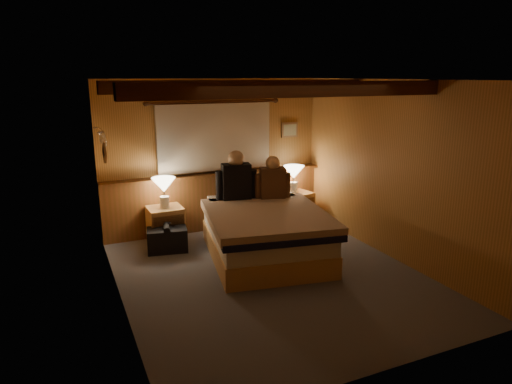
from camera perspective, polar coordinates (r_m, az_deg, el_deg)
floor at (r=5.83m, az=1.83°, el=-10.47°), size 4.20×4.20×0.00m
ceiling at (r=5.29m, az=2.04°, el=13.86°), size 4.20×4.20×0.00m
wall_back at (r=7.34m, az=-5.27°, el=4.55°), size 3.60×0.00×3.60m
wall_left at (r=4.94m, az=-17.21°, el=-0.92°), size 0.00×4.20×4.20m
wall_right at (r=6.41m, az=16.57°, el=2.56°), size 0.00×4.20×4.20m
wall_front at (r=3.74m, az=16.21°, el=-5.75°), size 3.60×0.00×3.60m
wainscot at (r=7.44m, az=-4.99°, el=-0.96°), size 3.60×0.23×0.94m
curtain_window at (r=7.23m, az=-5.15°, el=6.97°), size 2.18×0.09×1.11m
ceiling_beams at (r=5.42m, az=1.32°, el=12.92°), size 3.60×1.65×0.16m
coat_rail at (r=6.40m, az=-18.61°, el=6.64°), size 0.05×0.55×0.24m
framed_print at (r=7.80m, az=4.22°, el=7.75°), size 0.30×0.04×0.25m
bed at (r=6.28m, az=1.12°, el=-5.12°), size 1.83×2.21×0.68m
nightstand_left at (r=6.96m, az=-11.22°, el=-4.07°), size 0.51×0.46×0.55m
nightstand_right at (r=7.77m, az=5.03°, el=-1.96°), size 0.56×0.53×0.53m
lamp_left at (r=6.79m, az=-11.45°, el=0.65°), size 0.35×0.35×0.45m
lamp_right at (r=7.65m, az=4.74°, el=2.29°), size 0.34×0.34×0.45m
person_left at (r=6.70m, az=-2.49°, el=1.65°), size 0.60×0.32×0.74m
person_right at (r=6.76m, az=2.08°, el=1.43°), size 0.52×0.30×0.65m
duffel_bag at (r=6.67m, az=-11.04°, el=-5.82°), size 0.61×0.43×0.40m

